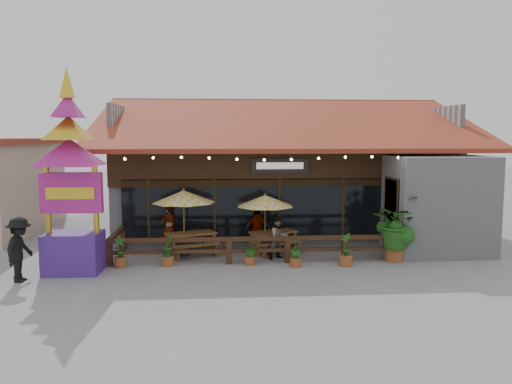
{
  "coord_description": "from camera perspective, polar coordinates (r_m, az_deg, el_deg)",
  "views": [
    {
      "loc": [
        -2.81,
        -17.11,
        4.31
      ],
      "look_at": [
        -1.43,
        1.5,
        2.23
      ],
      "focal_mm": 35.0,
      "sensor_mm": 36.0,
      "label": 1
    }
  ],
  "objects": [
    {
      "name": "diner_b",
      "position": [
        17.63,
        2.62,
        -5.26
      ],
      "size": [
        0.92,
        0.85,
        1.52
      ],
      "primitive_type": "imported",
      "rotation": [
        0.0,
        0.0,
        0.49
      ],
      "color": "#342210",
      "rests_on": "ground"
    },
    {
      "name": "tropical_plant",
      "position": [
        17.9,
        15.61,
        -3.52
      ],
      "size": [
        2.02,
        2.12,
        2.29
      ],
      "color": "brown",
      "rests_on": "ground"
    },
    {
      "name": "planter_a",
      "position": [
        17.22,
        -15.28,
        -6.9
      ],
      "size": [
        0.41,
        0.41,
        1.01
      ],
      "color": "brown",
      "rests_on": "ground"
    },
    {
      "name": "planter_e",
      "position": [
        17.01,
        10.24,
        -6.79
      ],
      "size": [
        0.45,
        0.48,
        1.11
      ],
      "color": "brown",
      "rests_on": "ground"
    },
    {
      "name": "planter_b",
      "position": [
        17.0,
        -10.05,
        -6.84
      ],
      "size": [
        0.41,
        0.41,
        1.01
      ],
      "color": "brown",
      "rests_on": "ground"
    },
    {
      "name": "umbrella_right",
      "position": [
        18.16,
        1.05,
        -1.04
      ],
      "size": [
        2.64,
        2.64,
        2.26
      ],
      "color": "brown",
      "rests_on": "ground"
    },
    {
      "name": "ground",
      "position": [
        17.87,
        4.99,
        -7.62
      ],
      "size": [
        100.0,
        100.0,
        0.0
      ],
      "primitive_type": "plane",
      "color": "gray",
      "rests_on": "ground"
    },
    {
      "name": "restaurant_building",
      "position": [
        24.01,
        3.14,
        1.33
      ],
      "size": [
        15.5,
        14.73,
        6.09
      ],
      "color": "#B0AFB4",
      "rests_on": "ground"
    },
    {
      "name": "pedestrian",
      "position": [
        16.45,
        -25.39,
        -5.97
      ],
      "size": [
        0.85,
        1.32,
        1.94
      ],
      "primitive_type": "imported",
      "rotation": [
        0.0,
        0.0,
        1.47
      ],
      "color": "black",
      "rests_on": "ground"
    },
    {
      "name": "thai_sign_tower",
      "position": [
        16.58,
        -20.49,
        3.7
      ],
      "size": [
        2.64,
        2.64,
        6.92
      ],
      "color": "#442381",
      "rests_on": "ground"
    },
    {
      "name": "planter_d",
      "position": [
        16.69,
        4.57,
        -7.0
      ],
      "size": [
        0.48,
        0.48,
        0.94
      ],
      "color": "brown",
      "rests_on": "ground"
    },
    {
      "name": "planter_c",
      "position": [
        16.88,
        -0.73,
        -6.66
      ],
      "size": [
        0.72,
        0.7,
        0.9
      ],
      "color": "brown",
      "rests_on": "ground"
    },
    {
      "name": "picnic_table_left",
      "position": [
        18.36,
        -7.43,
        -5.45
      ],
      "size": [
        2.18,
        2.05,
        0.84
      ],
      "color": "brown",
      "rests_on": "ground"
    },
    {
      "name": "diner_c",
      "position": [
        19.09,
        0.19,
        -4.22
      ],
      "size": [
        0.96,
        0.45,
        1.6
      ],
      "primitive_type": "imported",
      "rotation": [
        0.0,
        0.0,
        3.21
      ],
      "color": "#342210",
      "rests_on": "ground"
    },
    {
      "name": "patio_railing",
      "position": [
        17.25,
        -2.29,
        -6.0
      ],
      "size": [
        10.0,
        2.6,
        0.92
      ],
      "color": "#402316",
      "rests_on": "ground"
    },
    {
      "name": "picnic_table_right",
      "position": [
        18.6,
        1.95,
        -5.3
      ],
      "size": [
        2.14,
        2.02,
        0.82
      ],
      "color": "brown",
      "rests_on": "ground"
    },
    {
      "name": "diner_a",
      "position": [
        19.07,
        -9.89,
        -4.1
      ],
      "size": [
        0.76,
        0.74,
        1.75
      ],
      "primitive_type": "imported",
      "rotation": [
        0.0,
        0.0,
        3.85
      ],
      "color": "#342210",
      "rests_on": "ground"
    },
    {
      "name": "umbrella_left",
      "position": [
        18.17,
        -8.27,
        -0.56
      ],
      "size": [
        2.68,
        2.68,
        2.45
      ],
      "color": "brown",
      "rests_on": "ground"
    }
  ]
}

